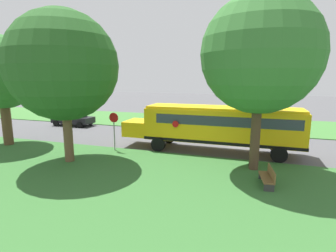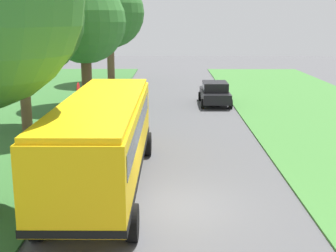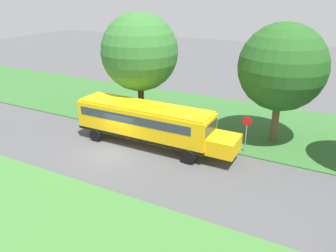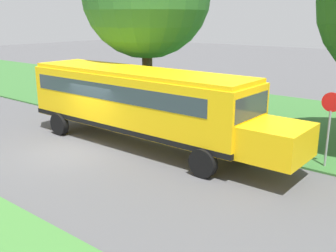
# 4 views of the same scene
# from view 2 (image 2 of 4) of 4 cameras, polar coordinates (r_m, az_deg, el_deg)

# --- Properties ---
(ground_plane) EXTENTS (120.00, 120.00, 0.00)m
(ground_plane) POSITION_cam_2_polar(r_m,az_deg,el_deg) (14.78, 0.93, -9.79)
(ground_plane) COLOR #4C4C4F
(school_bus) EXTENTS (2.84, 12.42, 3.16)m
(school_bus) POSITION_cam_2_polar(r_m,az_deg,el_deg) (15.94, -7.75, -0.91)
(school_bus) COLOR yellow
(school_bus) RESTS_ON ground
(car_black_nearest) EXTENTS (2.02, 4.40, 1.56)m
(car_black_nearest) POSITION_cam_2_polar(r_m,az_deg,el_deg) (31.86, 5.73, 4.17)
(car_black_nearest) COLOR black
(car_black_nearest) RESTS_ON ground
(oak_tree_roadside_mid) EXTENTS (6.34, 6.34, 8.96)m
(oak_tree_roadside_mid) POSITION_cam_2_polar(r_m,az_deg,el_deg) (24.58, -17.98, 12.29)
(oak_tree_roadside_mid) COLOR brown
(oak_tree_roadside_mid) RESTS_ON ground
(oak_tree_far_end) EXTENTS (5.34, 5.34, 8.18)m
(oak_tree_far_end) POSITION_cam_2_polar(r_m,az_deg,el_deg) (31.23, -10.13, 12.42)
(oak_tree_far_end) COLOR brown
(oak_tree_far_end) RESTS_ON ground
(oak_tree_across_road) EXTENTS (6.09, 6.09, 9.25)m
(oak_tree_across_road) POSITION_cam_2_polar(r_m,az_deg,el_deg) (42.49, -7.15, 13.55)
(oak_tree_across_road) COLOR brown
(oak_tree_across_road) RESTS_ON ground
(stop_sign) EXTENTS (0.08, 0.68, 2.74)m
(stop_sign) POSITION_cam_2_polar(r_m,az_deg,el_deg) (22.94, -10.81, 2.74)
(stop_sign) COLOR gray
(stop_sign) RESTS_ON ground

